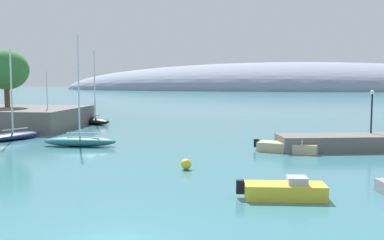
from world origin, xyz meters
name	(u,v)px	position (x,y,z in m)	size (l,w,h in m)	color
shore_outcrop	(11,118)	(-26.23, 38.72, 1.31)	(17.49, 13.95, 2.62)	#66605B
tree_clump_shore	(6,70)	(-27.50, 40.05, 7.57)	(5.89, 5.89, 7.63)	brown
distant_ridge	(295,90)	(26.90, 234.80, 0.00)	(258.04, 75.91, 29.83)	gray
sailboat_red_near_shore	(48,125)	(-20.50, 37.29, 0.53)	(3.64, 6.30, 7.35)	red
sailboat_navy_mid_mooring	(13,135)	(-19.91, 27.93, 0.48)	(4.74, 7.28, 9.47)	navy
sailboat_black_outer_mooring	(95,120)	(-16.85, 44.36, 0.59)	(5.93, 4.97, 10.32)	black
sailboat_teal_end_of_line	(80,141)	(-11.14, 24.49, 0.55)	(7.11, 2.32, 10.55)	#1E6B70
motorboat_sand_alongside_breakwater	(288,147)	(8.30, 23.91, 0.45)	(5.75, 3.29, 1.22)	#C6B284
motorboat_yellow_outer	(285,190)	(7.02, 8.18, 0.45)	(4.86, 2.02, 1.21)	yellow
mooring_buoy_yellow	(186,164)	(0.56, 15.12, 0.38)	(0.76, 0.76, 0.76)	yellow
harbor_lamp_post	(372,107)	(16.10, 27.32, 3.87)	(0.36, 0.36, 4.01)	black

